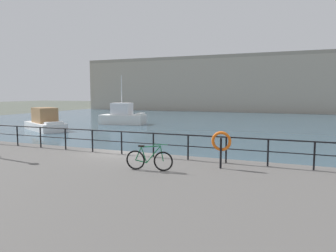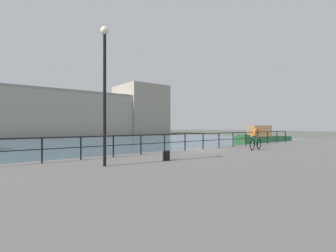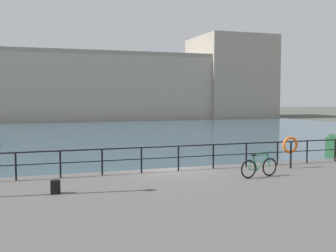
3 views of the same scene
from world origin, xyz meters
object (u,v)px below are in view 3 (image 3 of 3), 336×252
Objects in this scene: harbor_building at (104,86)px; life_ring_stand at (290,146)px; mooring_bollard at (55,187)px; parked_bicycle at (259,167)px.

harbor_building reaches higher than life_ring_stand.
mooring_bollard is at bearing -101.06° from harbor_building.
harbor_building is at bearing 88.21° from life_ring_stand.
harbor_building is 59.35m from life_ring_stand.
harbor_building is 60.85m from parked_bicycle.
mooring_bollard is (-11.90, -60.86, -4.83)m from harbor_building.
parked_bicycle is 2.77m from life_ring_stand.
harbor_building is 55.83× the size of life_ring_stand.
parked_bicycle is 1.26× the size of life_ring_stand.
harbor_building is 44.42× the size of parked_bicycle.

